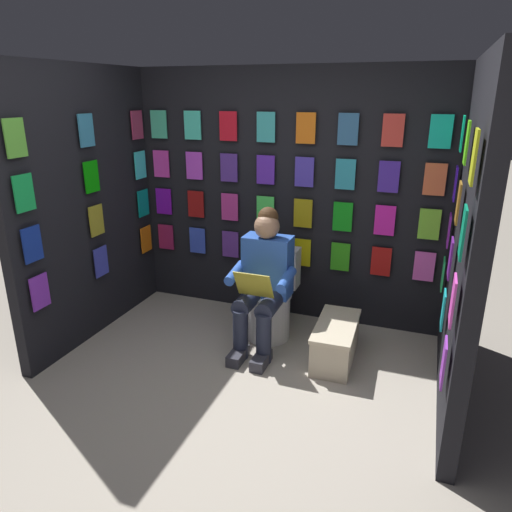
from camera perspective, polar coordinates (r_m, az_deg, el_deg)
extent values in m
plane|color=#B2A899|center=(3.35, -6.38, -19.22)|extent=(30.00, 30.00, 0.00)
cube|color=black|center=(4.44, 3.73, 7.06)|extent=(3.01, 0.10, 2.30)
cube|color=#951C50|center=(4.99, -10.76, 2.27)|extent=(0.17, 0.01, 0.26)
cube|color=blue|center=(4.82, -7.05, 1.86)|extent=(0.17, 0.01, 0.26)
cube|color=#5C2D8F|center=(4.67, -3.09, 1.42)|extent=(0.17, 0.01, 0.26)
cube|color=orange|center=(4.55, 1.10, 0.94)|extent=(0.17, 0.01, 0.26)
cube|color=#C0B50E|center=(4.45, 5.51, 0.43)|extent=(0.17, 0.01, 0.26)
cube|color=#2A9B13|center=(4.38, 10.09, -0.10)|extent=(0.17, 0.01, 0.26)
cube|color=#AE0E0D|center=(4.33, 14.80, -0.65)|extent=(0.17, 0.01, 0.26)
cube|color=#E44FC3|center=(4.32, 19.56, -1.19)|extent=(0.17, 0.01, 0.26)
cube|color=purple|center=(4.90, -11.03, 6.47)|extent=(0.17, 0.01, 0.26)
cube|color=maroon|center=(4.73, -7.24, 6.21)|extent=(0.17, 0.01, 0.26)
cube|color=#C4308D|center=(4.57, -3.18, 5.90)|extent=(0.17, 0.01, 0.26)
cube|color=#42E451|center=(4.44, 1.13, 5.54)|extent=(0.17, 0.01, 0.26)
cube|color=#AB9512|center=(4.34, 5.67, 5.12)|extent=(0.17, 0.01, 0.26)
cube|color=#0E9515|center=(4.27, 10.38, 4.66)|extent=(0.17, 0.01, 0.26)
cube|color=#DE19AE|center=(4.23, 15.22, 4.15)|extent=(0.17, 0.01, 0.26)
cube|color=#75CC2E|center=(4.21, 20.12, 3.60)|extent=(0.17, 0.01, 0.26)
cube|color=#D937AD|center=(4.84, -11.31, 10.81)|extent=(0.17, 0.01, 0.26)
cube|color=#C343E2|center=(4.66, -7.43, 10.71)|extent=(0.17, 0.01, 0.26)
cube|color=#4E2C8F|center=(4.50, -3.27, 10.55)|extent=(0.17, 0.01, 0.26)
cube|color=#5625BA|center=(4.37, 1.17, 10.32)|extent=(0.17, 0.01, 0.26)
cube|color=#4434B6|center=(4.27, 5.83, 10.02)|extent=(0.17, 0.01, 0.26)
cube|color=teal|center=(4.19, 10.69, 9.63)|extent=(0.17, 0.01, 0.26)
cube|color=#4224A7|center=(4.15, 15.67, 9.16)|extent=(0.17, 0.01, 0.26)
cube|color=#E56538|center=(4.14, 20.71, 8.61)|extent=(0.17, 0.01, 0.26)
cube|color=#41C297|center=(4.80, -11.61, 15.24)|extent=(0.17, 0.01, 0.26)
cube|color=#45DAC1|center=(4.62, -7.63, 15.32)|extent=(0.17, 0.01, 0.26)
cube|color=red|center=(4.46, -3.36, 15.32)|extent=(0.17, 0.01, 0.26)
cube|color=#37ADB1|center=(4.33, 1.20, 15.23)|extent=(0.17, 0.01, 0.26)
cube|color=orange|center=(4.23, 6.01, 15.04)|extent=(0.17, 0.01, 0.26)
cube|color=#2E6192|center=(4.15, 11.01, 14.74)|extent=(0.17, 0.01, 0.26)
cube|color=red|center=(4.11, 16.15, 14.31)|extent=(0.17, 0.01, 0.26)
cube|color=#14C6AB|center=(4.09, 21.34, 13.76)|extent=(0.17, 0.01, 0.26)
cube|color=black|center=(3.36, 24.03, 1.47)|extent=(0.10, 1.79, 2.30)
cube|color=#2BE777|center=(4.19, 21.55, -2.05)|extent=(0.01, 0.17, 0.26)
cube|color=#1BB2BD|center=(3.52, 21.58, -6.04)|extent=(0.01, 0.17, 0.26)
cube|color=purple|center=(2.88, 21.62, -11.85)|extent=(0.01, 0.17, 0.26)
cube|color=purple|center=(4.08, 22.18, 2.88)|extent=(0.01, 0.17, 0.26)
cube|color=#671E90|center=(3.39, 22.34, -0.27)|extent=(0.01, 0.17, 0.26)
cube|color=#F14BCD|center=(2.72, 22.58, -5.00)|extent=(0.01, 0.17, 0.26)
cube|color=#4719E2|center=(4.00, 22.85, 8.03)|extent=(0.01, 0.17, 0.26)
cube|color=#A16E22|center=(3.30, 23.15, 5.90)|extent=(0.01, 0.17, 0.26)
cube|color=#0B8D64|center=(2.60, 23.62, 2.60)|extent=(0.01, 0.17, 0.26)
cube|color=#0DEE9E|center=(3.96, 23.56, 13.35)|extent=(0.01, 0.17, 0.26)
cube|color=#5EE61A|center=(3.24, 24.03, 12.35)|extent=(0.01, 0.17, 0.26)
cube|color=#C4D11E|center=(2.53, 24.75, 10.78)|extent=(0.01, 0.17, 0.26)
cube|color=black|center=(4.33, -19.68, 5.67)|extent=(0.10, 1.79, 2.30)
cube|color=purple|center=(3.91, -24.54, -3.95)|extent=(0.01, 0.17, 0.26)
cube|color=#3B42B9|center=(4.41, -18.12, -0.63)|extent=(0.01, 0.17, 0.26)
cube|color=orange|center=(4.96, -13.07, 1.99)|extent=(0.01, 0.17, 0.26)
cube|color=navy|center=(3.79, -25.31, 1.29)|extent=(0.01, 0.17, 0.26)
cube|color=#A39927|center=(4.30, -18.63, 4.08)|extent=(0.01, 0.17, 0.26)
cube|color=#098F84|center=(4.87, -13.40, 6.21)|extent=(0.01, 0.17, 0.26)
cube|color=green|center=(3.71, -26.12, 6.81)|extent=(0.01, 0.17, 0.26)
cube|color=#0C9C08|center=(4.23, -19.17, 8.99)|extent=(0.01, 0.17, 0.26)
cube|color=#39ECED|center=(4.80, -13.75, 10.58)|extent=(0.01, 0.17, 0.26)
cube|color=#5AAE38|center=(3.66, -26.99, 12.53)|extent=(0.01, 0.17, 0.26)
cube|color=teal|center=(4.19, -19.73, 14.03)|extent=(0.01, 0.17, 0.26)
cube|color=#A32E56|center=(4.76, -14.11, 15.04)|extent=(0.01, 0.17, 0.26)
cylinder|color=white|center=(4.22, 1.50, -7.25)|extent=(0.38, 0.38, 0.40)
cylinder|color=white|center=(4.13, 1.53, -4.61)|extent=(0.41, 0.41, 0.02)
cube|color=white|center=(4.30, 2.67, -1.25)|extent=(0.38, 0.18, 0.36)
cylinder|color=white|center=(4.22, 2.29, -1.64)|extent=(0.39, 0.07, 0.39)
cube|color=blue|center=(4.00, 1.42, -1.21)|extent=(0.40, 0.22, 0.52)
sphere|color=tan|center=(3.87, 1.32, 3.58)|extent=(0.21, 0.21, 0.21)
sphere|color=#472D19|center=(3.88, 1.47, 4.66)|extent=(0.17, 0.17, 0.17)
cylinder|color=#23283D|center=(3.89, 1.83, -5.73)|extent=(0.15, 0.40, 0.15)
cylinder|color=#23283D|center=(3.95, -0.93, -5.31)|extent=(0.15, 0.40, 0.15)
cylinder|color=#23283D|center=(3.84, 0.93, -9.86)|extent=(0.12, 0.12, 0.42)
cylinder|color=#23283D|center=(3.90, -1.88, -9.37)|extent=(0.12, 0.12, 0.42)
cube|color=#33333D|center=(3.88, 0.62, -12.43)|extent=(0.11, 0.26, 0.09)
cube|color=#33333D|center=(3.94, -2.18, -11.89)|extent=(0.11, 0.26, 0.09)
cylinder|color=blue|center=(3.79, 3.69, -2.86)|extent=(0.08, 0.31, 0.13)
cylinder|color=blue|center=(3.93, -2.47, -2.03)|extent=(0.08, 0.31, 0.13)
cube|color=gold|center=(3.72, -0.28, -3.51)|extent=(0.30, 0.13, 0.23)
cube|color=beige|center=(3.95, 9.52, -10.34)|extent=(0.31, 0.66, 0.30)
cube|color=beige|center=(3.87, 9.65, -8.24)|extent=(0.33, 0.69, 0.03)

